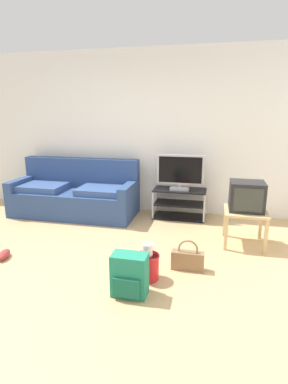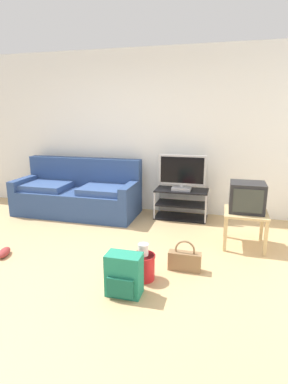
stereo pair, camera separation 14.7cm
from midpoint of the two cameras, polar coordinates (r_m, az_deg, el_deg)
The scene contains 10 objects.
ground_plane at distance 3.48m, azimuth -10.97°, elevation -14.80°, with size 9.00×9.80×0.02m, color tan.
wall_back at distance 5.35m, azimuth -0.10°, elevation 10.98°, with size 9.00×0.10×2.70m, color white.
couch at distance 5.34m, azimuth -11.37°, elevation -0.41°, with size 2.06×0.87×0.92m.
tv_stand at distance 5.05m, azimuth 7.77°, elevation -2.19°, with size 0.84×0.44×0.48m.
flat_tv at distance 4.91m, azimuth 7.94°, elevation 3.52°, with size 0.74×0.22×0.56m.
side_table at distance 4.15m, azimuth 19.32°, elevation -4.41°, with size 0.53×0.53×0.46m.
crt_tv at distance 4.09m, azimuth 19.60°, elevation -0.90°, with size 0.42×0.38×0.37m.
backpack at distance 2.98m, azimuth -2.28°, elevation -15.16°, with size 0.33×0.27×0.41m.
handbag at distance 3.46m, azimuth 8.80°, elevation -12.42°, with size 0.36×0.12×0.35m.
cleaning_bucket at distance 3.24m, azimuth 1.19°, elevation -13.36°, with size 0.25×0.25×0.39m.
Camera 2 is at (1.45, -2.69, 1.67)m, focal length 28.66 mm.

